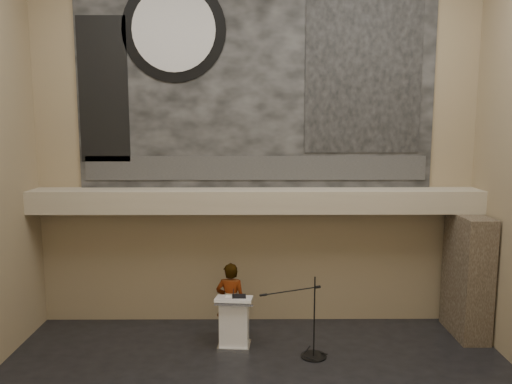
{
  "coord_description": "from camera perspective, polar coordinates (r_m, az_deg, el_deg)",
  "views": [
    {
      "loc": [
        -0.07,
        -7.4,
        4.72
      ],
      "look_at": [
        0.0,
        3.2,
        3.2
      ],
      "focal_mm": 35.0,
      "sensor_mm": 36.0,
      "label": 1
    }
  ],
  "objects": [
    {
      "name": "wall_back",
      "position": [
        11.41,
        -0.03,
        5.8
      ],
      "size": [
        10.0,
        0.02,
        8.5
      ],
      "primitive_type": "cube",
      "color": "#917F5C",
      "rests_on": "floor"
    },
    {
      "name": "wall_front",
      "position": [
        3.43,
        0.77,
        0.31
      ],
      "size": [
        10.0,
        0.02,
        8.5
      ],
      "primitive_type": "cube",
      "color": "#917F5C",
      "rests_on": "floor"
    },
    {
      "name": "soffit",
      "position": [
        11.14,
        -0.01,
        -0.98
      ],
      "size": [
        10.0,
        0.8,
        0.5
      ],
      "primitive_type": "cube",
      "color": "tan",
      "rests_on": "wall_back"
    },
    {
      "name": "sprinkler_left",
      "position": [
        11.24,
        -8.2,
        -2.43
      ],
      "size": [
        0.04,
        0.04,
        0.06
      ],
      "primitive_type": "cylinder",
      "color": "#B2893D",
      "rests_on": "soffit"
    },
    {
      "name": "sprinkler_right",
      "position": [
        11.31,
        9.67,
        -2.4
      ],
      "size": [
        0.04,
        0.04,
        0.06
      ],
      "primitive_type": "cylinder",
      "color": "#B2893D",
      "rests_on": "soffit"
    },
    {
      "name": "banner",
      "position": [
        11.41,
        -0.03,
        13.09
      ],
      "size": [
        8.0,
        0.05,
        5.0
      ],
      "primitive_type": "cube",
      "color": "black",
      "rests_on": "wall_back"
    },
    {
      "name": "banner_text_strip",
      "position": [
        11.38,
        -0.02,
        2.76
      ],
      "size": [
        7.76,
        0.02,
        0.55
      ],
      "primitive_type": "cube",
      "color": "#2F2F2F",
      "rests_on": "banner"
    },
    {
      "name": "banner_clock_rim",
      "position": [
        11.63,
        -9.38,
        17.86
      ],
      "size": [
        2.3,
        0.02,
        2.3
      ],
      "primitive_type": "cylinder",
      "rotation": [
        1.57,
        0.0,
        0.0
      ],
      "color": "black",
      "rests_on": "banner"
    },
    {
      "name": "banner_clock_face",
      "position": [
        11.61,
        -9.4,
        17.87
      ],
      "size": [
        1.84,
        0.02,
        1.84
      ],
      "primitive_type": "cylinder",
      "rotation": [
        1.57,
        0.0,
        0.0
      ],
      "color": "silver",
      "rests_on": "banner"
    },
    {
      "name": "banner_building_print",
      "position": [
        11.65,
        12.2,
        13.3
      ],
      "size": [
        2.6,
        0.02,
        3.6
      ],
      "primitive_type": "cube",
      "color": "black",
      "rests_on": "banner"
    },
    {
      "name": "banner_brick_print",
      "position": [
        11.83,
        -17.06,
        11.1
      ],
      "size": [
        1.1,
        0.02,
        3.2
      ],
      "primitive_type": "cube",
      "color": "black",
      "rests_on": "banner"
    },
    {
      "name": "stone_pier",
      "position": [
        12.04,
        23.01,
        -8.76
      ],
      "size": [
        0.6,
        1.4,
        2.7
      ],
      "primitive_type": "cube",
      "color": "#3D3125",
      "rests_on": "floor"
    },
    {
      "name": "lectern",
      "position": [
        10.75,
        -2.51,
        -14.66
      ],
      "size": [
        0.79,
        0.6,
        1.14
      ],
      "rotation": [
        0.0,
        0.0,
        -0.08
      ],
      "color": "silver",
      "rests_on": "floor"
    },
    {
      "name": "binder",
      "position": [
        10.53,
        -1.96,
        -11.85
      ],
      "size": [
        0.3,
        0.24,
        0.04
      ],
      "primitive_type": "cube",
      "rotation": [
        0.0,
        0.0,
        0.05
      ],
      "color": "black",
      "rests_on": "lectern"
    },
    {
      "name": "papers",
      "position": [
        10.49,
        -2.98,
        -12.03
      ],
      "size": [
        0.28,
        0.35,
        0.0
      ],
      "primitive_type": "cube",
      "rotation": [
        0.0,
        0.0,
        -0.16
      ],
      "color": "white",
      "rests_on": "lectern"
    },
    {
      "name": "speaker_person",
      "position": [
        10.94,
        -2.91,
        -12.48
      ],
      "size": [
        0.67,
        0.48,
        1.73
      ],
      "primitive_type": "imported",
      "rotation": [
        0.0,
        0.0,
        3.03
      ],
      "color": "beige",
      "rests_on": "floor"
    },
    {
      "name": "mic_stand",
      "position": [
        10.54,
        6.42,
        -17.04
      ],
      "size": [
        1.35,
        0.72,
        1.67
      ],
      "rotation": [
        0.0,
        0.0,
        0.39
      ],
      "color": "black",
      "rests_on": "floor"
    }
  ]
}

